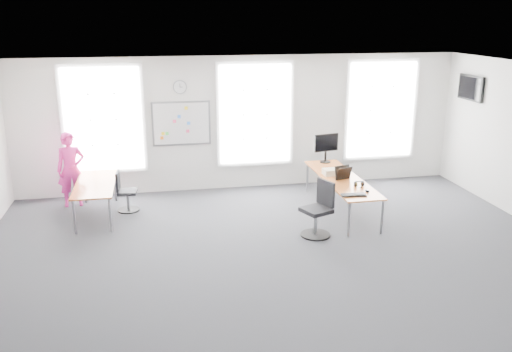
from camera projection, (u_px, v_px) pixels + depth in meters
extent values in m
plane|color=#2A2A2F|center=(282.00, 260.00, 8.84)|extent=(10.00, 10.00, 0.00)
plane|color=white|center=(285.00, 75.00, 7.98)|extent=(10.00, 10.00, 0.00)
plane|color=silver|center=(242.00, 123.00, 12.17)|extent=(10.00, 0.00, 10.00)
plane|color=silver|center=(394.00, 302.00, 4.65)|extent=(10.00, 0.00, 10.00)
cube|color=silver|center=(103.00, 119.00, 11.54)|extent=(1.60, 0.06, 2.20)
cube|color=silver|center=(255.00, 114.00, 12.14)|extent=(1.60, 0.06, 2.20)
cube|color=silver|center=(381.00, 110.00, 12.68)|extent=(1.60, 0.06, 2.20)
cube|color=orange|center=(341.00, 179.00, 10.93)|extent=(0.75, 2.81, 0.03)
cylinder|color=gray|center=(349.00, 219.00, 9.70)|extent=(0.05, 0.05, 0.66)
cylinder|color=gray|center=(382.00, 217.00, 9.82)|extent=(0.05, 0.05, 0.66)
cylinder|color=gray|center=(307.00, 177.00, 12.24)|extent=(0.05, 0.05, 0.66)
cylinder|color=gray|center=(334.00, 175.00, 12.35)|extent=(0.05, 0.05, 0.66)
cube|color=orange|center=(95.00, 184.00, 10.59)|extent=(0.75, 1.87, 0.03)
cylinder|color=gray|center=(74.00, 217.00, 9.81)|extent=(0.05, 0.05, 0.66)
cylinder|color=gray|center=(110.00, 215.00, 9.92)|extent=(0.05, 0.05, 0.66)
cylinder|color=gray|center=(85.00, 188.00, 11.46)|extent=(0.05, 0.05, 0.66)
cylinder|color=gray|center=(116.00, 186.00, 11.57)|extent=(0.05, 0.05, 0.66)
cylinder|color=black|center=(315.00, 235.00, 9.83)|extent=(0.54, 0.54, 0.03)
cylinder|color=gray|center=(316.00, 223.00, 9.76)|extent=(0.06, 0.06, 0.44)
cube|color=black|center=(316.00, 210.00, 9.69)|extent=(0.60, 0.60, 0.07)
cube|color=black|center=(326.00, 193.00, 9.72)|extent=(0.22, 0.42, 0.47)
cylinder|color=black|center=(129.00, 210.00, 11.08)|extent=(0.44, 0.44, 0.03)
cylinder|color=gray|center=(128.00, 201.00, 11.03)|extent=(0.05, 0.05, 0.36)
cube|color=black|center=(127.00, 192.00, 10.97)|extent=(0.40, 0.40, 0.06)
cube|color=black|center=(118.00, 181.00, 10.88)|extent=(0.07, 0.36, 0.38)
imported|color=#D32685|center=(71.00, 170.00, 11.17)|extent=(0.62, 0.47, 1.56)
cube|color=silver|center=(181.00, 124.00, 11.89)|extent=(1.20, 0.03, 0.90)
cylinder|color=gray|center=(180.00, 87.00, 11.65)|extent=(0.30, 0.04, 0.30)
cube|color=black|center=(471.00, 88.00, 11.89)|extent=(0.06, 0.90, 0.55)
cube|color=black|center=(354.00, 195.00, 9.86)|extent=(0.48, 0.23, 0.02)
ellipsoid|color=black|center=(367.00, 191.00, 10.05)|extent=(0.08, 0.12, 0.05)
cylinder|color=black|center=(360.00, 187.00, 10.32)|extent=(0.08, 0.08, 0.01)
cylinder|color=black|center=(355.00, 184.00, 10.38)|extent=(0.04, 0.09, 0.09)
cylinder|color=black|center=(363.00, 184.00, 10.40)|extent=(0.04, 0.09, 0.09)
cylinder|color=gold|center=(355.00, 184.00, 10.38)|extent=(0.01, 0.10, 0.10)
cube|color=black|center=(359.00, 181.00, 10.37)|extent=(0.16, 0.02, 0.02)
cube|color=black|center=(342.00, 172.00, 10.83)|extent=(0.34, 0.16, 0.27)
cube|color=orange|center=(344.00, 174.00, 10.76)|extent=(0.33, 0.17, 0.25)
cube|color=black|center=(344.00, 174.00, 10.74)|extent=(0.35, 0.18, 0.27)
cube|color=#F2E5BD|center=(332.00, 172.00, 11.12)|extent=(0.36, 0.28, 0.12)
cylinder|color=black|center=(325.00, 162.00, 12.06)|extent=(0.24, 0.24, 0.02)
cylinder|color=black|center=(325.00, 157.00, 12.03)|extent=(0.05, 0.05, 0.24)
cube|color=black|center=(326.00, 143.00, 11.92)|extent=(0.58, 0.16, 0.39)
cube|color=black|center=(327.00, 143.00, 11.90)|extent=(0.53, 0.12, 0.35)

